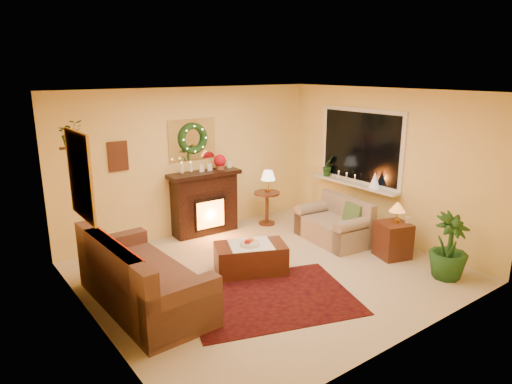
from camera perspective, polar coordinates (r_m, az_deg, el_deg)
floor at (r=6.83m, az=1.78°, el=-9.98°), size 5.00×5.00×0.00m
ceiling at (r=6.19m, az=1.98°, el=12.37°), size 5.00×5.00×0.00m
wall_back at (r=8.22m, az=-7.92°, el=3.79°), size 5.00×5.00×0.00m
wall_front at (r=4.90m, az=18.46°, el=-4.69°), size 5.00×5.00×0.00m
wall_left at (r=5.27m, az=-20.01°, el=-3.46°), size 4.50×4.50×0.00m
wall_right at (r=8.14m, az=15.83°, el=3.24°), size 4.50×4.50×0.00m
area_rug at (r=6.12m, az=1.84°, el=-13.07°), size 2.51×2.18×0.01m
sofa at (r=5.95m, az=-13.85°, el=-9.82°), size 1.01×2.16×0.91m
red_throw at (r=6.03m, az=-14.65°, el=-9.30°), size 0.86×1.39×0.02m
fireplace at (r=8.27m, az=-6.46°, el=-1.45°), size 1.18×0.42×1.07m
poinsettia at (r=8.25m, az=-4.54°, el=3.92°), size 0.22×0.22×0.22m
mantel_candle_a at (r=7.90m, az=-9.26°, el=2.98°), size 0.06×0.06×0.17m
mantel_candle_b at (r=7.96m, az=-8.15°, el=3.11°), size 0.05×0.05×0.16m
mantel_mirror at (r=8.14m, az=-7.96°, el=6.53°), size 0.92×0.02×0.72m
wreath at (r=8.10m, az=-7.83°, el=6.64°), size 0.55×0.11×0.55m
wall_art at (r=7.62m, az=-16.87°, el=4.30°), size 0.32×0.03×0.48m
gold_mirror at (r=5.44m, az=-21.16°, el=1.93°), size 0.03×0.84×1.00m
hanging_plant at (r=6.15m, az=-22.03°, el=5.36°), size 0.33×0.28×0.36m
loveseat at (r=7.97m, az=9.65°, el=-3.20°), size 0.89×1.37×0.75m
window_frame at (r=8.42m, az=12.94°, el=5.55°), size 0.03×1.86×1.36m
window_glass at (r=8.41m, az=12.87°, el=5.54°), size 0.02×1.70×1.22m
window_sill at (r=8.48m, az=12.21°, el=0.96°), size 0.22×1.86×0.04m
mini_tree at (r=8.15m, az=14.62°, el=1.46°), size 0.18×0.18×0.27m
sill_plant at (r=8.91m, az=8.99°, el=3.22°), size 0.28×0.23×0.52m
side_table_round at (r=8.74m, az=1.36°, el=-1.99°), size 0.61×0.61×0.64m
lamp_cream at (r=8.62m, az=1.53°, el=1.59°), size 0.27×0.27×0.42m
end_table_square at (r=7.57m, az=16.72°, el=-5.85°), size 0.58×0.58×0.56m
lamp_tiffany at (r=7.44m, az=17.21°, el=-2.39°), size 0.25×0.25×0.37m
coffee_table at (r=6.75m, az=-0.68°, el=-8.33°), size 1.16×0.93×0.43m
fruit_bowl at (r=6.62m, az=-0.79°, el=-6.56°), size 0.28×0.28×0.06m
floor_palm at (r=7.03m, az=22.97°, el=-6.49°), size 1.82×1.82×2.84m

